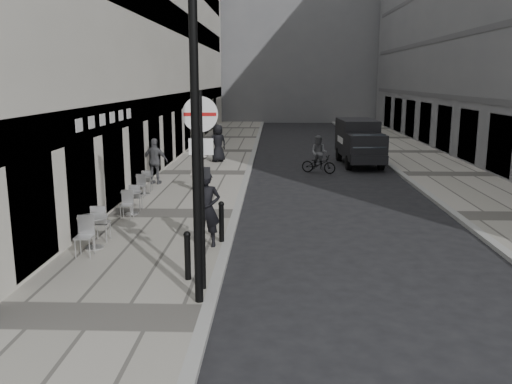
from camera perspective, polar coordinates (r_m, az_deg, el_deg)
sidewalk at (r=24.88m, az=-5.49°, el=1.94°), size 4.00×60.00×0.12m
far_sidewalk at (r=25.86m, az=19.46°, el=1.69°), size 4.00×60.00×0.12m
building_far at (r=62.66m, az=2.35°, el=17.96°), size 24.00×16.00×22.00m
walking_man at (r=13.74m, az=-5.22°, el=-1.80°), size 0.73×0.50×1.93m
sign_post at (r=10.60m, az=-5.79°, el=2.85°), size 0.68×0.11×3.99m
lamppost at (r=9.85m, az=-6.41°, el=7.48°), size 0.28×0.28×6.22m
bollard_near at (r=11.63m, az=-7.21°, el=-6.82°), size 0.13×0.13×0.99m
bollard_far at (r=14.19m, az=-3.66°, el=-3.26°), size 0.13×0.13×1.01m
panel_van at (r=28.10m, az=10.79°, el=5.42°), size 1.97×4.87×2.26m
cyclist at (r=25.31m, az=6.62°, el=3.52°), size 1.72×1.15×1.76m
pedestrian_a at (r=22.26m, az=-10.57°, el=3.20°), size 1.15×0.64×1.86m
pedestrian_b at (r=20.45m, az=-5.94°, el=2.13°), size 1.14×1.00×1.54m
pedestrian_c at (r=27.87m, az=-4.04°, el=5.15°), size 1.12×1.03×1.92m
cafe_table_near at (r=14.21m, az=-16.77°, el=-3.79°), size 0.75×1.70×0.97m
cafe_table_mid at (r=20.43m, az=-11.72°, el=0.92°), size 0.63×1.43×0.81m
cafe_table_far at (r=17.48m, az=-12.99°, el=-0.90°), size 0.66×1.50×0.85m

